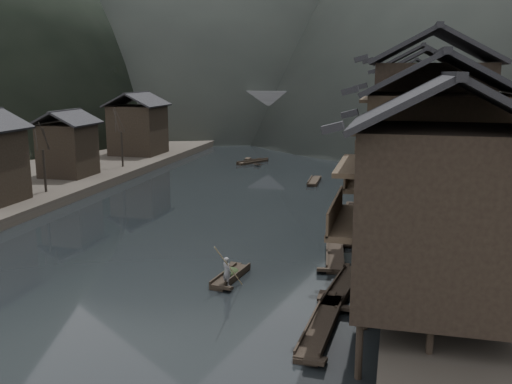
% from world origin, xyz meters
% --- Properties ---
extents(water, '(300.00, 300.00, 0.00)m').
position_xyz_m(water, '(0.00, 0.00, 0.00)').
color(water, black).
rests_on(water, ground).
extents(left_bank, '(40.00, 200.00, 1.20)m').
position_xyz_m(left_bank, '(-35.00, 40.00, 0.60)').
color(left_bank, '#2D2823').
rests_on(left_bank, ground).
extents(stilt_houses, '(9.00, 67.60, 15.41)m').
position_xyz_m(stilt_houses, '(17.28, 19.51, 8.83)').
color(stilt_houses, black).
rests_on(stilt_houses, ground).
extents(left_houses, '(8.10, 53.20, 8.73)m').
position_xyz_m(left_houses, '(-20.50, 20.12, 5.66)').
color(left_houses, black).
rests_on(left_houses, left_bank).
extents(moored_sampans, '(3.10, 62.43, 0.47)m').
position_xyz_m(moored_sampans, '(12.04, 20.69, 0.20)').
color(moored_sampans, black).
rests_on(moored_sampans, water).
extents(midriver_boats, '(12.82, 37.86, 0.45)m').
position_xyz_m(midriver_boats, '(0.42, 47.31, 0.20)').
color(midriver_boats, black).
rests_on(midriver_boats, water).
extents(stone_bridge, '(40.00, 6.00, 9.00)m').
position_xyz_m(stone_bridge, '(-0.00, 72.00, 5.11)').
color(stone_bridge, '#4C4C4F').
rests_on(stone_bridge, ground).
extents(hero_sampan, '(1.50, 4.51, 0.43)m').
position_xyz_m(hero_sampan, '(5.78, -0.60, 0.20)').
color(hero_sampan, black).
rests_on(hero_sampan, water).
extents(cargo_heap, '(0.98, 1.28, 0.59)m').
position_xyz_m(cargo_heap, '(5.75, -0.40, 0.72)').
color(cargo_heap, black).
rests_on(cargo_heap, hero_sampan).
extents(boatman, '(0.76, 0.68, 1.75)m').
position_xyz_m(boatman, '(6.00, -2.14, 1.30)').
color(boatman, '#5F5F62').
rests_on(boatman, hero_sampan).
extents(bamboo_pole, '(1.22, 2.22, 3.16)m').
position_xyz_m(bamboo_pole, '(6.20, -2.14, 3.76)').
color(bamboo_pole, '#8C7A51').
rests_on(bamboo_pole, boatman).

